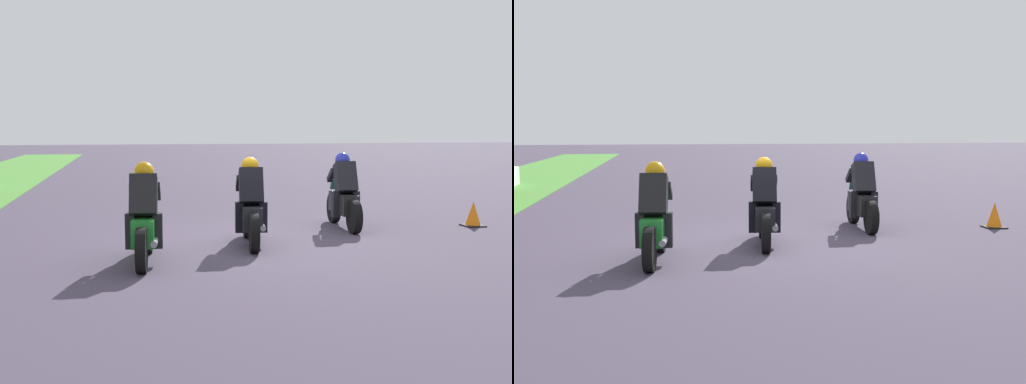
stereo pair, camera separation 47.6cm
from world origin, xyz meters
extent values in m
plane|color=#433A4D|center=(0.00, 0.00, 0.00)|extent=(120.00, 120.00, 0.00)
cylinder|color=black|center=(1.85, -2.14, 0.32)|extent=(0.65, 0.17, 0.64)
cylinder|color=black|center=(0.46, -2.07, 0.32)|extent=(0.65, 0.17, 0.64)
cube|color=black|center=(1.16, -2.10, 0.50)|extent=(1.11, 0.37, 0.40)
ellipsoid|color=black|center=(1.26, -2.11, 0.80)|extent=(0.49, 0.32, 0.24)
cube|color=red|center=(0.65, -2.08, 0.52)|extent=(0.07, 0.16, 0.08)
cylinder|color=#A5A5AD|center=(0.80, -2.24, 0.37)|extent=(0.42, 0.12, 0.10)
cube|color=black|center=(1.06, -2.10, 1.02)|extent=(0.50, 0.42, 0.66)
sphere|color=#262CB8|center=(1.28, -2.11, 1.36)|extent=(0.31, 0.31, 0.30)
cube|color=teal|center=(1.65, -2.13, 0.84)|extent=(0.17, 0.27, 0.23)
cube|color=black|center=(1.05, -1.90, 0.50)|extent=(0.19, 0.15, 0.52)
cube|color=black|center=(1.03, -2.30, 0.50)|extent=(0.19, 0.15, 0.52)
cube|color=black|center=(1.44, -1.94, 1.04)|extent=(0.39, 0.12, 0.31)
cube|color=black|center=(1.43, -2.29, 1.04)|extent=(0.39, 0.12, 0.31)
cylinder|color=black|center=(0.47, 0.00, 0.32)|extent=(0.65, 0.21, 0.64)
cylinder|color=black|center=(-0.92, 0.16, 0.32)|extent=(0.65, 0.21, 0.64)
cube|color=black|center=(-0.23, 0.08, 0.50)|extent=(1.13, 0.44, 0.40)
ellipsoid|color=black|center=(-0.13, 0.07, 0.80)|extent=(0.51, 0.35, 0.24)
cube|color=red|center=(-0.74, 0.14, 0.52)|extent=(0.08, 0.17, 0.08)
cylinder|color=#A5A5AD|center=(-0.60, -0.04, 0.37)|extent=(0.43, 0.15, 0.10)
cube|color=black|center=(-0.33, 0.09, 1.02)|extent=(0.53, 0.45, 0.66)
sphere|color=orange|center=(-0.11, 0.06, 1.36)|extent=(0.33, 0.33, 0.30)
cube|color=#545768|center=(0.27, 0.02, 0.84)|extent=(0.18, 0.28, 0.23)
cube|color=black|center=(-0.33, 0.29, 0.50)|extent=(0.19, 0.16, 0.52)
cube|color=black|center=(-0.37, -0.11, 0.50)|extent=(0.19, 0.16, 0.52)
cube|color=black|center=(0.07, 0.23, 1.04)|extent=(0.39, 0.14, 0.31)
cube|color=black|center=(0.03, -0.13, 1.04)|extent=(0.39, 0.14, 0.31)
cylinder|color=black|center=(-0.59, 1.84, 0.32)|extent=(0.65, 0.20, 0.64)
cylinder|color=black|center=(-1.98, 1.97, 0.32)|extent=(0.65, 0.20, 0.64)
cube|color=#207F2C|center=(-1.28, 1.91, 0.50)|extent=(1.13, 0.42, 0.40)
ellipsoid|color=#207F2C|center=(-1.18, 1.90, 0.80)|extent=(0.51, 0.34, 0.24)
cube|color=red|center=(-1.79, 1.95, 0.52)|extent=(0.07, 0.16, 0.08)
cylinder|color=#A5A5AD|center=(-1.65, 1.78, 0.37)|extent=(0.43, 0.14, 0.10)
cube|color=black|center=(-1.38, 1.92, 1.02)|extent=(0.52, 0.44, 0.66)
sphere|color=orange|center=(-1.16, 1.89, 1.36)|extent=(0.33, 0.33, 0.30)
cube|color=#5A6C5D|center=(-0.79, 1.86, 0.84)|extent=(0.18, 0.27, 0.23)
cube|color=black|center=(-1.38, 2.12, 0.50)|extent=(0.19, 0.16, 0.52)
cube|color=black|center=(-1.42, 1.72, 0.50)|extent=(0.19, 0.16, 0.52)
cube|color=black|center=(-0.99, 2.06, 1.04)|extent=(0.39, 0.14, 0.31)
cube|color=black|center=(-1.02, 1.70, 1.04)|extent=(0.39, 0.14, 0.31)
cube|color=black|center=(0.79, -4.76, 0.01)|extent=(0.40, 0.40, 0.03)
cone|color=orange|center=(0.79, -4.76, 0.26)|extent=(0.32, 0.32, 0.51)
camera|label=1|loc=(-10.64, 2.15, 2.04)|focal=43.79mm
camera|label=2|loc=(-10.72, 1.68, 2.04)|focal=43.79mm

